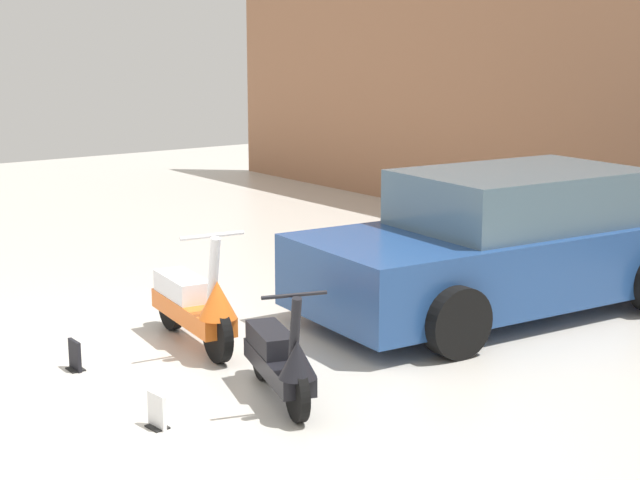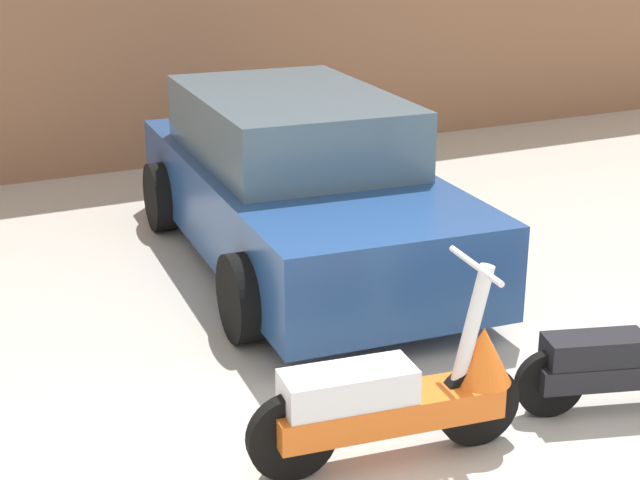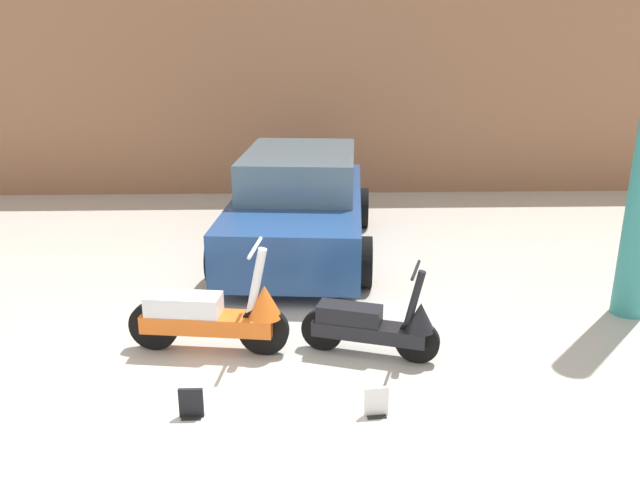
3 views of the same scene
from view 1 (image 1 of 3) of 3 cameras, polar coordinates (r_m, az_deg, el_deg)
ground_plane at (r=8.27m, az=-11.81°, el=-7.96°), size 28.00×28.00×0.00m
scooter_front_left at (r=8.87m, az=-7.27°, el=-3.73°), size 1.60×0.58×1.12m
scooter_front_right at (r=7.55m, az=-2.31°, el=-6.95°), size 1.32×0.66×0.95m
car_rear_left at (r=10.08m, az=10.71°, el=-0.26°), size 2.32×4.36×1.43m
placard_near_left_scooter at (r=8.54m, az=-14.07°, el=-6.62°), size 0.20×0.12×0.26m
placard_near_right_scooter at (r=7.23m, az=-9.47°, el=-9.89°), size 0.20×0.13×0.26m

